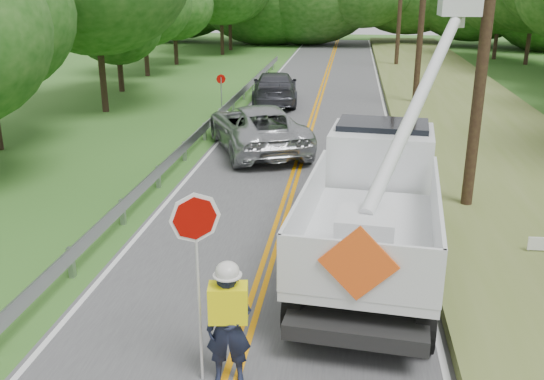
# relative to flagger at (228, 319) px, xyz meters

# --- Properties ---
(road) EXTENTS (7.20, 96.00, 0.03)m
(road) POSITION_rel_flagger_xyz_m (0.01, 13.06, -1.14)
(road) COLOR #454547
(road) RESTS_ON ground
(guardrail) EXTENTS (0.18, 48.00, 0.77)m
(guardrail) POSITION_rel_flagger_xyz_m (-4.01, 13.96, -0.60)
(guardrail) COLOR #999CA0
(guardrail) RESTS_ON ground
(utility_poles) EXTENTS (1.60, 43.30, 10.00)m
(utility_poles) POSITION_rel_flagger_xyz_m (5.01, 16.07, 4.12)
(utility_poles) COLOR black
(utility_poles) RESTS_ON ground
(tall_grass_verge) EXTENTS (7.00, 96.00, 0.30)m
(tall_grass_verge) POSITION_rel_flagger_xyz_m (7.11, 13.06, -1.00)
(tall_grass_verge) COLOR #5C6E2D
(tall_grass_verge) RESTS_ON ground
(flagger) EXTENTS (1.18, 0.56, 3.18)m
(flagger) POSITION_rel_flagger_xyz_m (0.00, 0.00, 0.00)
(flagger) COLOR #191E33
(flagger) RESTS_ON road
(bucket_truck) EXTENTS (4.13, 8.23, 7.40)m
(bucket_truck) POSITION_rel_flagger_xyz_m (2.53, 5.54, 0.52)
(bucket_truck) COLOR black
(bucket_truck) RESTS_ON road
(suv_silver) EXTENTS (5.07, 6.89, 1.74)m
(suv_silver) POSITION_rel_flagger_xyz_m (-1.70, 13.80, -0.26)
(suv_silver) COLOR #A9ADB0
(suv_silver) RESTS_ON road
(suv_darkgrey) EXTENTS (2.94, 5.89, 1.64)m
(suv_darkgrey) POSITION_rel_flagger_xyz_m (-2.24, 23.09, -0.31)
(suv_darkgrey) COLOR #3B3C44
(suv_darkgrey) RESTS_ON road
(stop_sign_permanent) EXTENTS (0.41, 0.23, 2.09)m
(stop_sign_permanent) POSITION_rel_flagger_xyz_m (-4.23, 19.04, 0.20)
(stop_sign_permanent) COLOR #999CA0
(stop_sign_permanent) RESTS_ON ground
(yard_sign) EXTENTS (0.45, 0.05, 0.65)m
(yard_sign) POSITION_rel_flagger_xyz_m (6.06, 5.07, -0.68)
(yard_sign) COLOR white
(yard_sign) RESTS_ON ground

